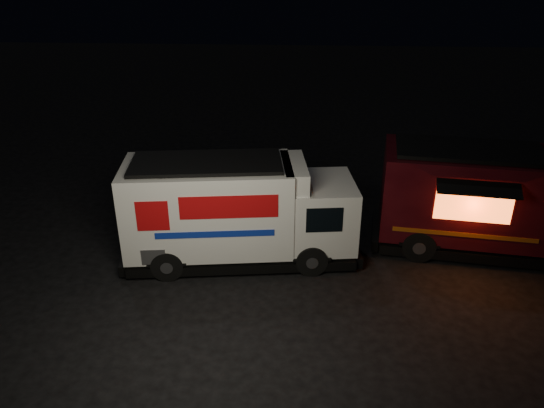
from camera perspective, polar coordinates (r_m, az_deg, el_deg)
The scene contains 3 objects.
ground at distance 14.85m, azimuth -1.18°, elevation -8.39°, with size 80.00×80.00×0.00m, color black.
white_truck at distance 15.23m, azimuth -3.37°, elevation -0.73°, with size 6.84×2.33×3.10m, color silver, non-canonical shape.
red_truck at distance 16.99m, azimuth 22.71°, elevation 0.29°, with size 6.87×2.53×3.20m, color #3C0B0F, non-canonical shape.
Camera 1 is at (1.04, -12.24, 8.35)m, focal length 35.00 mm.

